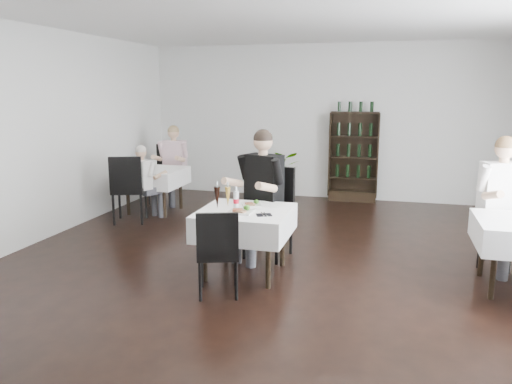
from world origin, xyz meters
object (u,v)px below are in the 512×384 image
potted_tree (278,174)px  diner_main (259,185)px  wine_shelf (354,158)px  main_table (245,222)px

potted_tree → diner_main: bearing=-81.0°
wine_shelf → diner_main: wine_shelf is taller
diner_main → main_table: bearing=-91.6°
diner_main → potted_tree: bearing=99.0°
main_table → potted_tree: 4.24m
main_table → wine_shelf: bearing=78.2°
wine_shelf → main_table: (-0.90, -4.31, -0.23)m
diner_main → wine_shelf: bearing=76.7°
potted_tree → diner_main: size_ratio=0.58×
main_table → diner_main: size_ratio=0.62×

